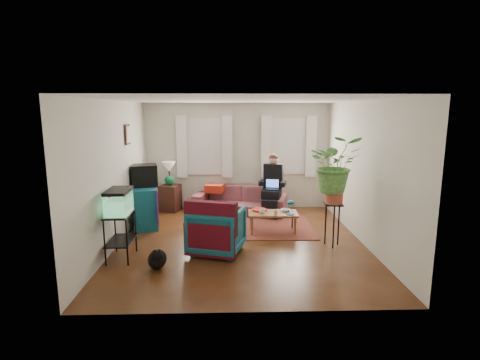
{
  "coord_description": "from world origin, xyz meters",
  "views": [
    {
      "loc": [
        -0.22,
        -6.68,
        2.42
      ],
      "look_at": [
        0.0,
        0.4,
        1.1
      ],
      "focal_mm": 28.0,
      "sensor_mm": 36.0,
      "label": 1
    }
  ],
  "objects_px": {
    "side_table": "(170,198)",
    "plant_stand": "(333,225)",
    "armchair": "(217,228)",
    "coffee_table": "(273,222)",
    "aquarium_stand": "(121,236)",
    "sofa": "(240,195)",
    "dresser": "(145,206)"
  },
  "relations": [
    {
      "from": "dresser",
      "to": "coffee_table",
      "type": "relative_size",
      "value": 0.97
    },
    {
      "from": "armchair",
      "to": "plant_stand",
      "type": "relative_size",
      "value": 1.09
    },
    {
      "from": "side_table",
      "to": "aquarium_stand",
      "type": "height_order",
      "value": "aquarium_stand"
    },
    {
      "from": "sofa",
      "to": "aquarium_stand",
      "type": "xyz_separation_m",
      "value": [
        -2.05,
        -2.79,
        -0.04
      ]
    },
    {
      "from": "sofa",
      "to": "side_table",
      "type": "distance_m",
      "value": 1.72
    },
    {
      "from": "side_table",
      "to": "armchair",
      "type": "height_order",
      "value": "armchair"
    },
    {
      "from": "aquarium_stand",
      "to": "dresser",
      "type": "bearing_deg",
      "value": 88.52
    },
    {
      "from": "coffee_table",
      "to": "aquarium_stand",
      "type": "bearing_deg",
      "value": -152.15
    },
    {
      "from": "armchair",
      "to": "plant_stand",
      "type": "xyz_separation_m",
      "value": [
        2.07,
        0.24,
        -0.04
      ]
    },
    {
      "from": "armchair",
      "to": "sofa",
      "type": "bearing_deg",
      "value": -84.05
    },
    {
      "from": "aquarium_stand",
      "to": "plant_stand",
      "type": "height_order",
      "value": "plant_stand"
    },
    {
      "from": "coffee_table",
      "to": "plant_stand",
      "type": "xyz_separation_m",
      "value": [
        0.98,
        -0.82,
        0.19
      ]
    },
    {
      "from": "sofa",
      "to": "plant_stand",
      "type": "height_order",
      "value": "sofa"
    },
    {
      "from": "sofa",
      "to": "side_table",
      "type": "height_order",
      "value": "sofa"
    },
    {
      "from": "sofa",
      "to": "aquarium_stand",
      "type": "height_order",
      "value": "sofa"
    },
    {
      "from": "sofa",
      "to": "plant_stand",
      "type": "distance_m",
      "value": 2.82
    },
    {
      "from": "side_table",
      "to": "coffee_table",
      "type": "xyz_separation_m",
      "value": [
        2.32,
        -1.7,
        -0.12
      ]
    },
    {
      "from": "armchair",
      "to": "side_table",
      "type": "bearing_deg",
      "value": -49.67
    },
    {
      "from": "armchair",
      "to": "coffee_table",
      "type": "bearing_deg",
      "value": -119.28
    },
    {
      "from": "armchair",
      "to": "dresser",
      "type": "bearing_deg",
      "value": -28.38
    },
    {
      "from": "plant_stand",
      "to": "coffee_table",
      "type": "bearing_deg",
      "value": 140.12
    },
    {
      "from": "aquarium_stand",
      "to": "coffee_table",
      "type": "distance_m",
      "value": 2.97
    },
    {
      "from": "plant_stand",
      "to": "dresser",
      "type": "bearing_deg",
      "value": 160.14
    },
    {
      "from": "sofa",
      "to": "side_table",
      "type": "bearing_deg",
      "value": -171.96
    },
    {
      "from": "aquarium_stand",
      "to": "armchair",
      "type": "xyz_separation_m",
      "value": [
        1.58,
        0.23,
        0.05
      ]
    },
    {
      "from": "sofa",
      "to": "coffee_table",
      "type": "relative_size",
      "value": 2.23
    },
    {
      "from": "side_table",
      "to": "plant_stand",
      "type": "bearing_deg",
      "value": -37.44
    },
    {
      "from": "plant_stand",
      "to": "aquarium_stand",
      "type": "bearing_deg",
      "value": -172.62
    },
    {
      "from": "aquarium_stand",
      "to": "armchair",
      "type": "distance_m",
      "value": 1.59
    },
    {
      "from": "coffee_table",
      "to": "plant_stand",
      "type": "distance_m",
      "value": 1.3
    },
    {
      "from": "side_table",
      "to": "plant_stand",
      "type": "distance_m",
      "value": 4.15
    },
    {
      "from": "coffee_table",
      "to": "plant_stand",
      "type": "relative_size",
      "value": 1.23
    }
  ]
}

